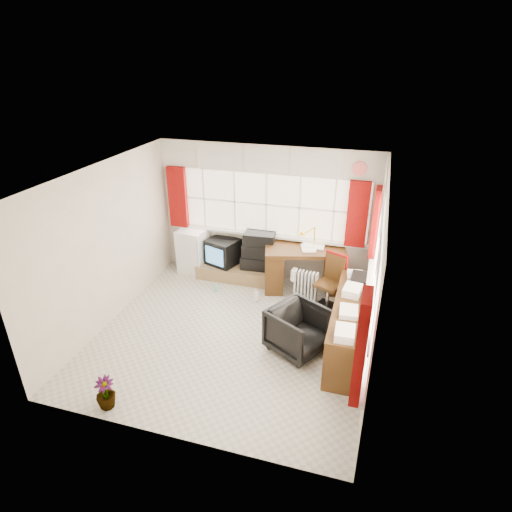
% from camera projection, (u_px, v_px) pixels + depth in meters
% --- Properties ---
extents(ground, '(4.00, 4.00, 0.00)m').
position_uv_depth(ground, '(232.00, 335.00, 6.56)').
color(ground, beige).
rests_on(ground, ground).
extents(room_walls, '(4.00, 4.00, 4.00)m').
position_uv_depth(room_walls, '(229.00, 246.00, 5.90)').
color(room_walls, beige).
rests_on(room_walls, ground).
extents(window_back, '(3.70, 0.12, 3.60)m').
position_uv_depth(window_back, '(266.00, 231.00, 7.82)').
color(window_back, beige).
rests_on(window_back, room_walls).
extents(window_right, '(0.12, 3.70, 3.60)m').
position_uv_depth(window_right, '(369.00, 302.00, 5.65)').
color(window_right, beige).
rests_on(window_right, room_walls).
extents(curtains, '(3.83, 3.83, 1.15)m').
position_uv_depth(curtains, '(307.00, 232.00, 6.48)').
color(curtains, maroon).
rests_on(curtains, room_walls).
extents(overhead_cabinets, '(3.98, 3.98, 0.48)m').
position_uv_depth(overhead_cabinets, '(315.00, 180.00, 6.17)').
color(overhead_cabinets, silver).
rests_on(overhead_cabinets, room_walls).
extents(desk, '(1.53, 1.03, 0.84)m').
position_uv_depth(desk, '(304.00, 266.00, 7.66)').
color(desk, '#4A2C11').
rests_on(desk, ground).
extents(desk_lamp, '(0.15, 0.12, 0.40)m').
position_uv_depth(desk_lamp, '(315.00, 233.00, 7.41)').
color(desk_lamp, '#DEBE09').
rests_on(desk_lamp, desk).
extents(task_chair, '(0.54, 0.55, 0.97)m').
position_uv_depth(task_chair, '(332.00, 280.00, 7.07)').
color(task_chair, black).
rests_on(task_chair, ground).
extents(office_chair, '(1.01, 1.00, 0.68)m').
position_uv_depth(office_chair, '(298.00, 330.00, 6.10)').
color(office_chair, black).
rests_on(office_chair, ground).
extents(radiator, '(0.42, 0.21, 0.61)m').
position_uv_depth(radiator, '(305.00, 290.00, 7.28)').
color(radiator, white).
rests_on(radiator, ground).
extents(credenza, '(0.50, 2.00, 0.85)m').
position_uv_depth(credenza, '(350.00, 325.00, 6.12)').
color(credenza, '#4A2C11').
rests_on(credenza, ground).
extents(file_tray, '(0.30, 0.38, 0.12)m').
position_uv_depth(file_tray, '(361.00, 280.00, 6.47)').
color(file_tray, black).
rests_on(file_tray, credenza).
extents(tv_bench, '(1.40, 0.50, 0.25)m').
position_uv_depth(tv_bench, '(234.00, 272.00, 8.13)').
color(tv_bench, olive).
rests_on(tv_bench, ground).
extents(crt_tv, '(0.67, 0.64, 0.49)m').
position_uv_depth(crt_tv, '(223.00, 252.00, 8.09)').
color(crt_tv, black).
rests_on(crt_tv, tv_bench).
extents(hifi_stack, '(0.70, 0.47, 0.70)m').
position_uv_depth(hifi_stack, '(260.00, 251.00, 7.92)').
color(hifi_stack, black).
rests_on(hifi_stack, tv_bench).
extents(mini_fridge, '(0.57, 0.58, 0.87)m').
position_uv_depth(mini_fridge, '(194.00, 250.00, 8.27)').
color(mini_fridge, white).
rests_on(mini_fridge, ground).
extents(spray_bottle_a, '(0.11, 0.11, 0.26)m').
position_uv_depth(spray_bottle_a, '(256.00, 295.00, 7.37)').
color(spray_bottle_a, silver).
rests_on(spray_bottle_a, ground).
extents(spray_bottle_b, '(0.09, 0.09, 0.17)m').
position_uv_depth(spray_bottle_b, '(217.00, 287.00, 7.70)').
color(spray_bottle_b, '#8ACEC1').
rests_on(spray_bottle_b, ground).
extents(flower_vase, '(0.29, 0.29, 0.43)m').
position_uv_depth(flower_vase, '(105.00, 393.00, 5.16)').
color(flower_vase, black).
rests_on(flower_vase, ground).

